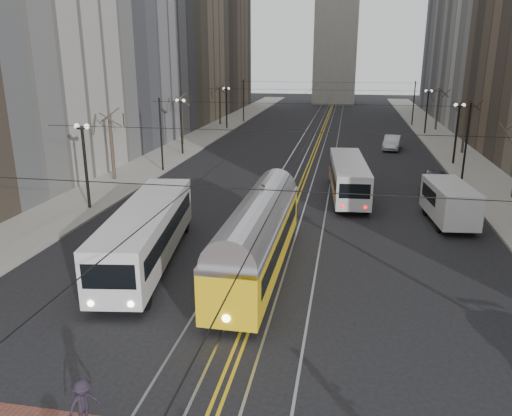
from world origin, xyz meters
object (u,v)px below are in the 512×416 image
at_px(transit_bus, 147,236).
at_px(sedan_grey, 434,182).
at_px(rear_bus, 348,179).
at_px(sedan_silver, 392,142).
at_px(streetcar, 258,243).
at_px(pedestrian_d, 84,404).
at_px(cargo_van, 449,204).

distance_m(transit_bus, sedan_grey, 23.53).
xyz_separation_m(rear_bus, sedan_silver, (4.79, 21.01, -0.58)).
distance_m(transit_bus, streetcar, 5.65).
bearing_deg(pedestrian_d, cargo_van, -4.29).
relative_size(rear_bus, sedan_silver, 2.17).
xyz_separation_m(rear_bus, sedan_grey, (6.50, 2.42, -0.54)).
bearing_deg(sedan_grey, streetcar, -112.93).
relative_size(sedan_grey, sedan_silver, 1.02).
height_order(cargo_van, pedestrian_d, cargo_van).
height_order(rear_bus, cargo_van, rear_bus).
bearing_deg(pedestrian_d, streetcar, 14.25).
height_order(streetcar, sedan_silver, streetcar).
bearing_deg(rear_bus, sedan_silver, 72.61).
distance_m(cargo_van, sedan_silver, 26.24).
bearing_deg(streetcar, sedan_silver, 76.24).
bearing_deg(cargo_van, transit_bus, -156.16).
bearing_deg(transit_bus, rear_bus, 47.52).
xyz_separation_m(streetcar, sedan_silver, (8.99, 35.47, -0.68)).
distance_m(rear_bus, sedan_silver, 21.55).
xyz_separation_m(cargo_van, sedan_silver, (-1.45, 26.20, -0.46)).
distance_m(streetcar, pedestrian_d, 11.86).
bearing_deg(sedan_silver, rear_bus, -93.54).
xyz_separation_m(streetcar, sedan_grey, (10.70, 16.88, -0.64)).
height_order(transit_bus, streetcar, transit_bus).
distance_m(transit_bus, sedan_silver, 38.41).
bearing_deg(pedestrian_d, rear_bus, 13.13).
relative_size(transit_bus, pedestrian_d, 7.75).
relative_size(streetcar, sedan_grey, 2.53).
bearing_deg(transit_bus, streetcar, -7.97).
distance_m(rear_bus, sedan_grey, 6.96).
bearing_deg(sedan_silver, transit_bus, -103.11).
bearing_deg(streetcar, sedan_grey, 58.08).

